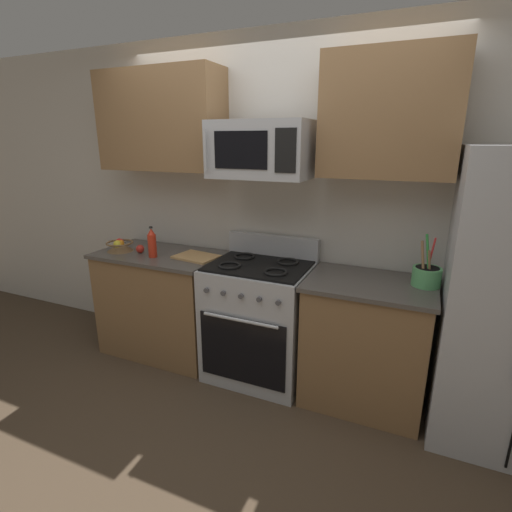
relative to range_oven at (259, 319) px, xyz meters
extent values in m
plane|color=#473828|center=(0.00, -0.70, -0.47)|extent=(16.00, 16.00, 0.00)
cube|color=beige|center=(0.00, 0.38, 0.83)|extent=(8.00, 0.10, 2.60)
cube|color=olive|center=(-0.92, 0.00, -0.03)|extent=(1.02, 0.58, 0.88)
cube|color=#4C4742|center=(-0.92, 0.00, 0.42)|extent=(1.06, 0.62, 0.03)
cube|color=#B2B5BA|center=(0.00, 0.00, -0.02)|extent=(0.76, 0.62, 0.91)
cube|color=black|center=(0.00, -0.31, -0.11)|extent=(0.67, 0.01, 0.51)
cylinder|color=#B2B5BA|center=(0.00, -0.34, 0.15)|extent=(0.57, 0.02, 0.02)
cube|color=black|center=(0.00, 0.00, 0.44)|extent=(0.73, 0.55, 0.02)
cube|color=#B2B5BA|center=(0.00, 0.28, 0.53)|extent=(0.76, 0.06, 0.18)
torus|color=black|center=(-0.18, -0.13, 0.46)|extent=(0.17, 0.17, 0.02)
torus|color=black|center=(0.18, -0.13, 0.46)|extent=(0.17, 0.17, 0.02)
torus|color=black|center=(-0.18, 0.13, 0.46)|extent=(0.17, 0.17, 0.02)
torus|color=black|center=(0.18, 0.13, 0.46)|extent=(0.17, 0.17, 0.02)
cylinder|color=#4C4C51|center=(-0.27, -0.32, 0.32)|extent=(0.04, 0.02, 0.04)
cylinder|color=#4C4C51|center=(-0.14, -0.32, 0.32)|extent=(0.04, 0.02, 0.04)
cylinder|color=#4C4C51|center=(0.00, -0.32, 0.32)|extent=(0.04, 0.02, 0.04)
cylinder|color=#4C4C51|center=(0.14, -0.32, 0.32)|extent=(0.04, 0.02, 0.04)
cylinder|color=#4C4C51|center=(0.27, -0.32, 0.32)|extent=(0.04, 0.02, 0.04)
cube|color=olive|center=(0.81, 0.00, -0.03)|extent=(0.81, 0.58, 0.88)
cube|color=#4C4742|center=(0.81, 0.00, 0.42)|extent=(0.85, 0.62, 0.03)
cube|color=#B2B5BA|center=(0.00, 0.03, 1.28)|extent=(0.69, 0.40, 0.39)
cube|color=black|center=(-0.06, -0.17, 1.28)|extent=(0.38, 0.01, 0.24)
cube|color=black|center=(0.25, -0.17, 1.28)|extent=(0.14, 0.01, 0.27)
cylinder|color=#B2B5BA|center=(-0.31, -0.20, 1.28)|extent=(0.02, 0.02, 0.27)
cube|color=olive|center=(-0.92, 0.16, 1.49)|extent=(1.05, 0.34, 0.77)
cube|color=olive|center=(0.82, 0.16, 1.49)|extent=(0.84, 0.34, 0.77)
cylinder|color=#59AD66|center=(1.15, 0.07, 0.50)|extent=(0.18, 0.18, 0.12)
cylinder|color=black|center=(1.15, 0.07, 0.51)|extent=(0.15, 0.15, 0.10)
cylinder|color=olive|center=(1.16, 0.04, 0.57)|extent=(0.04, 0.02, 0.22)
cylinder|color=olive|center=(1.12, 0.05, 0.60)|extent=(0.06, 0.08, 0.27)
cylinder|color=green|center=(1.14, 0.07, 0.62)|extent=(0.07, 0.09, 0.31)
cylinder|color=red|center=(1.16, 0.07, 0.61)|extent=(0.04, 0.06, 0.30)
cone|color=brown|center=(-1.26, -0.08, 0.47)|extent=(0.22, 0.22, 0.07)
torus|color=brown|center=(-1.26, -0.08, 0.51)|extent=(0.23, 0.23, 0.02)
sphere|color=red|center=(-1.27, -0.08, 0.50)|extent=(0.08, 0.08, 0.08)
sphere|color=orange|center=(-1.25, -0.08, 0.50)|extent=(0.07, 0.07, 0.07)
sphere|color=yellow|center=(-1.26, -0.11, 0.50)|extent=(0.07, 0.07, 0.07)
sphere|color=red|center=(-1.06, -0.06, 0.47)|extent=(0.07, 0.07, 0.07)
cube|color=tan|center=(-0.55, 0.01, 0.44)|extent=(0.37, 0.29, 0.02)
cylinder|color=red|center=(-0.89, -0.12, 0.53)|extent=(0.07, 0.07, 0.19)
cone|color=red|center=(-0.89, -0.12, 0.65)|extent=(0.06, 0.06, 0.05)
cylinder|color=black|center=(-0.89, -0.12, 0.68)|extent=(0.03, 0.03, 0.01)
camera|label=1|loc=(1.08, -2.53, 1.35)|focal=27.13mm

